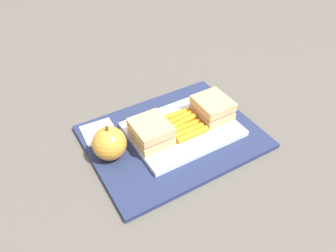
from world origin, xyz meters
name	(u,v)px	position (x,y,z in m)	size (l,w,h in m)	color
ground_plane	(173,138)	(0.00, 0.00, 0.00)	(2.40, 2.40, 0.00)	#56514C
lunchbag_mat	(173,137)	(0.00, 0.00, 0.01)	(0.36, 0.28, 0.01)	navy
food_tray	(183,129)	(-0.03, 0.00, 0.02)	(0.23, 0.17, 0.01)	white
sandwich_half_left	(212,108)	(-0.10, 0.00, 0.04)	(0.07, 0.08, 0.04)	tan
sandwich_half_right	(151,132)	(0.05, 0.00, 0.04)	(0.07, 0.08, 0.04)	tan
carrot_sticks_bundle	(183,125)	(-0.03, 0.00, 0.03)	(0.08, 0.09, 0.02)	orange
apple	(110,143)	(0.14, -0.01, 0.04)	(0.07, 0.07, 0.08)	gold
paper_napkin	(99,132)	(0.14, -0.09, 0.01)	(0.07, 0.07, 0.00)	white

